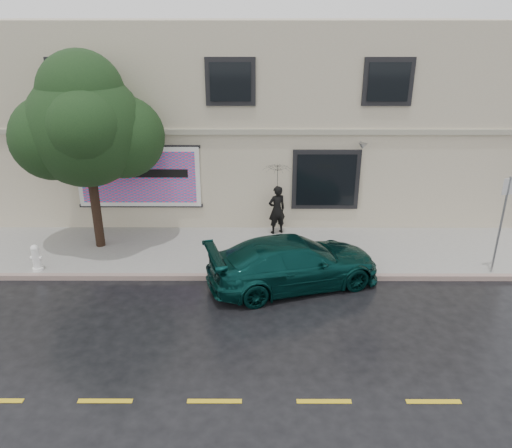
{
  "coord_description": "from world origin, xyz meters",
  "views": [
    {
      "loc": [
        0.85,
        -11.33,
        7.18
      ],
      "look_at": [
        0.82,
        2.2,
        1.47
      ],
      "focal_mm": 35.0,
      "sensor_mm": 36.0,
      "label": 1
    }
  ],
  "objects_px": {
    "street_tree": "(85,129)",
    "fire_hydrant": "(36,258)",
    "car": "(294,262)",
    "pedestrian": "(277,210)"
  },
  "relations": [
    {
      "from": "car",
      "to": "pedestrian",
      "type": "relative_size",
      "value": 2.86
    },
    {
      "from": "pedestrian",
      "to": "fire_hydrant",
      "type": "relative_size",
      "value": 2.1
    },
    {
      "from": "pedestrian",
      "to": "fire_hydrant",
      "type": "bearing_deg",
      "value": -2.43
    },
    {
      "from": "street_tree",
      "to": "fire_hydrant",
      "type": "height_order",
      "value": "street_tree"
    },
    {
      "from": "street_tree",
      "to": "fire_hydrant",
      "type": "xyz_separation_m",
      "value": [
        -1.37,
        -1.71,
        -3.46
      ]
    },
    {
      "from": "car",
      "to": "pedestrian",
      "type": "distance_m",
      "value": 3.38
    },
    {
      "from": "car",
      "to": "street_tree",
      "type": "height_order",
      "value": "street_tree"
    },
    {
      "from": "pedestrian",
      "to": "car",
      "type": "bearing_deg",
      "value": 72.89
    },
    {
      "from": "car",
      "to": "fire_hydrant",
      "type": "height_order",
      "value": "car"
    },
    {
      "from": "car",
      "to": "pedestrian",
      "type": "xyz_separation_m",
      "value": [
        -0.37,
        3.35,
        0.29
      ]
    }
  ]
}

